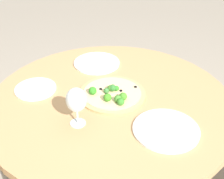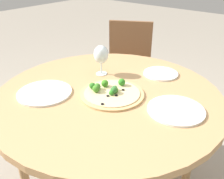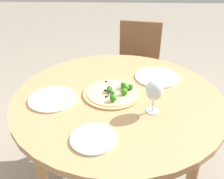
% 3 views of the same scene
% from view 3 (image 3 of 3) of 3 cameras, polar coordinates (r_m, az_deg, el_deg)
% --- Properties ---
extents(dining_table, '(1.15, 1.15, 0.70)m').
position_cam_3_polar(dining_table, '(1.41, 1.27, -3.43)').
color(dining_table, tan).
rests_on(dining_table, ground_plane).
extents(chair_2, '(0.46, 0.46, 0.82)m').
position_cam_3_polar(chair_2, '(2.33, 5.83, 5.65)').
color(chair_2, brown).
rests_on(chair_2, ground_plane).
extents(pizza, '(0.32, 0.32, 0.05)m').
position_cam_3_polar(pizza, '(1.37, 0.31, -0.70)').
color(pizza, tan).
rests_on(pizza, dining_table).
extents(wine_glass, '(0.08, 0.08, 0.17)m').
position_cam_3_polar(wine_glass, '(1.20, 9.66, -0.31)').
color(wine_glass, silver).
rests_on(wine_glass, dining_table).
extents(plate_near, '(0.20, 0.20, 0.01)m').
position_cam_3_polar(plate_near, '(1.08, -4.25, -11.09)').
color(plate_near, white).
rests_on(plate_near, dining_table).
extents(plate_far, '(0.27, 0.27, 0.01)m').
position_cam_3_polar(plate_far, '(1.57, 10.24, 2.82)').
color(plate_far, white).
rests_on(plate_far, dining_table).
extents(plate_side, '(0.26, 0.26, 0.01)m').
position_cam_3_polar(plate_side, '(1.37, -13.41, -2.11)').
color(plate_side, white).
rests_on(plate_side, dining_table).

